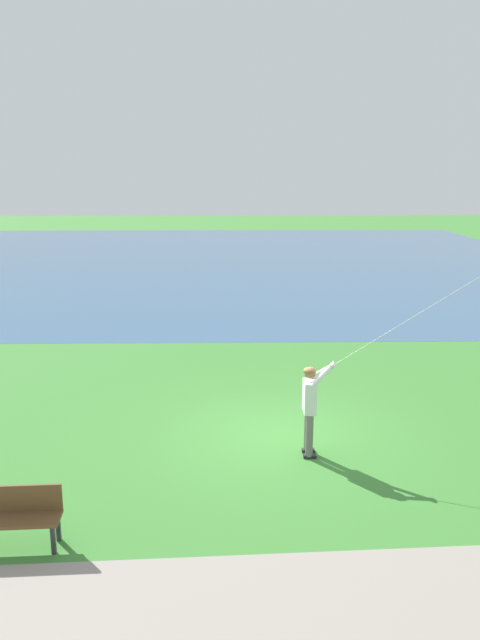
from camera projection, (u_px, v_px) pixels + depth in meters
ground_plane at (276, 434)px, 12.53m from camera, size 120.00×120.00×0.00m
lake_water at (176, 260)px, 36.53m from camera, size 36.00×44.00×0.01m
walkway_path at (141, 621)px, 7.33m from camera, size 3.94×32.08×0.02m
person_kite_flyer at (311, 402)px, 11.36m from camera, size 0.52×0.61×1.83m
park_bench_near_walkway at (7, 513)px, 8.69m from camera, size 0.51×1.52×0.88m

